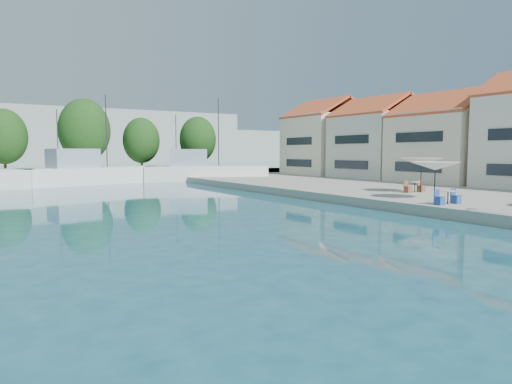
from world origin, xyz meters
TOP-DOWN VIEW (x-y plane):
  - quay_right at (22.00, 30.00)m, footprint 32.00×92.00m
  - quay_far at (-8.00, 67.00)m, footprint 90.00×16.00m
  - hill_east at (40.00, 180.00)m, footprint 140.00×40.00m
  - building_04 at (24.00, 33.00)m, footprint 9.00×8.80m
  - building_05 at (24.00, 42.00)m, footprint 8.40×8.80m
  - building_06 at (24.00, 51.00)m, footprint 9.00×8.80m
  - trawler_03 at (-4.01, 56.64)m, footprint 15.89×7.79m
  - trawler_04 at (8.51, 54.82)m, footprint 14.55×9.08m
  - tree_05 at (-11.47, 71.81)m, footprint 5.65×5.65m
  - tree_06 at (-2.09, 69.65)m, footprint 6.74×6.74m
  - tree_07 at (6.20, 71.51)m, footprint 5.33×5.33m
  - tree_08 at (14.38, 69.67)m, footprint 5.57×5.57m
  - umbrella_white at (9.36, 23.21)m, footprint 3.01×3.01m
  - umbrella_cream at (12.40, 26.69)m, footprint 3.07×3.07m
  - cafe_table_02 at (7.57, 20.98)m, footprint 1.82×0.70m
  - cafe_table_03 at (12.14, 26.99)m, footprint 1.82×0.70m

SIDE VIEW (x-z plane):
  - quay_right at x=22.00m, z-range 0.00..0.60m
  - quay_far at x=-8.00m, z-range 0.00..0.60m
  - cafe_table_02 at x=7.57m, z-range 0.51..1.27m
  - cafe_table_03 at x=12.14m, z-range 0.51..1.27m
  - trawler_03 at x=-4.01m, z-range -4.03..6.17m
  - trawler_04 at x=8.51m, z-range -4.03..6.17m
  - umbrella_white at x=9.36m, z-range 1.48..3.73m
  - umbrella_cream at x=12.40m, z-range 1.57..4.01m
  - building_04 at x=24.00m, z-range 0.42..9.62m
  - tree_07 at x=6.20m, z-range 1.21..9.09m
  - building_05 at x=24.00m, z-range 0.41..10.11m
  - tree_08 at x=14.38m, z-range 1.24..9.49m
  - tree_05 at x=-11.47m, z-range 1.24..9.61m
  - building_06 at x=24.00m, z-range 0.40..10.60m
  - hill_east at x=40.00m, z-range 0.00..12.00m
  - tree_06 at x=-2.09m, z-range 1.37..11.34m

